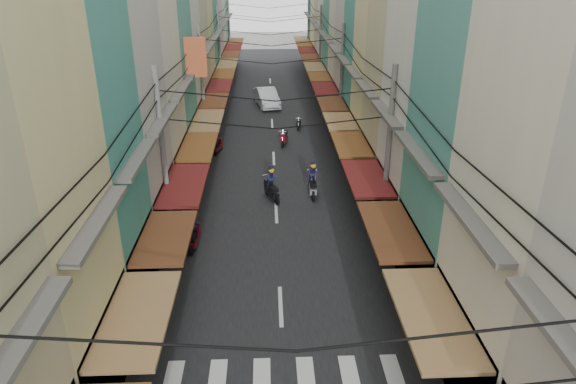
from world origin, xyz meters
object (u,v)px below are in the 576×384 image
object	(u,v)px
white_car	(267,106)
traffic_sign	(428,257)
bicycle	(467,297)
market_umbrella	(528,321)

from	to	relation	value
white_car	traffic_sign	xyz separation A→B (m)	(5.69, -29.89, 2.33)
white_car	bicycle	bearing A→B (deg)	-86.12
market_umbrella	white_car	bearing A→B (deg)	102.71
bicycle	traffic_sign	bearing A→B (deg)	91.10
white_car	bicycle	xyz separation A→B (m)	(7.70, -29.22, 0.00)
traffic_sign	bicycle	bearing A→B (deg)	18.45
white_car	market_umbrella	distance (m)	34.54
bicycle	market_umbrella	bearing A→B (deg)	161.11
white_car	traffic_sign	size ratio (longest dim) A/B	1.76
traffic_sign	market_umbrella	bearing A→B (deg)	-63.16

